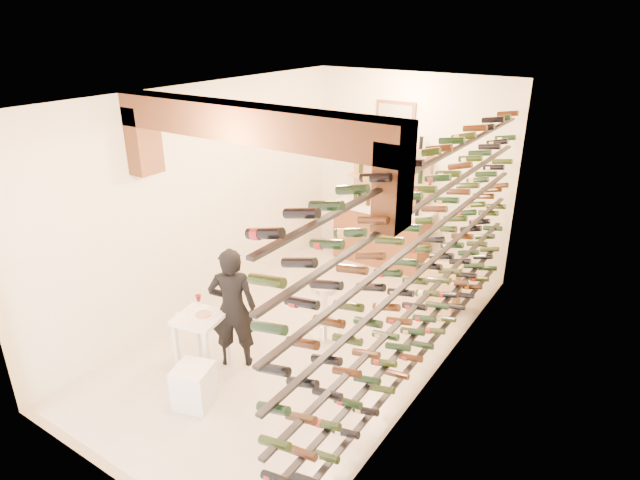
# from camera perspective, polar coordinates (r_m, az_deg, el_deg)

# --- Properties ---
(ground) EXTENTS (6.00, 6.00, 0.00)m
(ground) POSITION_cam_1_polar(r_m,az_deg,el_deg) (7.38, -1.31, -10.10)
(ground) COLOR beige
(ground) RESTS_ON ground
(room_shell) EXTENTS (3.52, 6.02, 3.21)m
(room_shell) POSITION_cam_1_polar(r_m,az_deg,el_deg) (6.24, -2.87, 6.40)
(room_shell) COLOR #EEE7CE
(room_shell) RESTS_ON ground
(wine_rack) EXTENTS (0.32, 5.70, 2.56)m
(wine_rack) POSITION_cam_1_polar(r_m,az_deg,el_deg) (5.99, 10.65, -1.89)
(wine_rack) COLOR black
(wine_rack) RESTS_ON ground
(back_counter) EXTENTS (1.70, 0.62, 1.29)m
(back_counter) POSITION_cam_1_polar(r_m,az_deg,el_deg) (9.31, 6.51, 0.71)
(back_counter) COLOR brown
(back_counter) RESTS_ON ground
(back_shelving) EXTENTS (1.40, 0.31, 2.73)m
(back_shelving) POSITION_cam_1_polar(r_m,az_deg,el_deg) (9.29, 7.37, 4.81)
(back_shelving) COLOR tan
(back_shelving) RESTS_ON ground
(tasting_table) EXTENTS (0.62, 0.62, 0.91)m
(tasting_table) POSITION_cam_1_polar(r_m,az_deg,el_deg) (6.58, -12.60, -8.87)
(tasting_table) COLOR white
(tasting_table) RESTS_ON ground
(white_stool) EXTENTS (0.48, 0.48, 0.48)m
(white_stool) POSITION_cam_1_polar(r_m,az_deg,el_deg) (6.28, -13.22, -14.82)
(white_stool) COLOR white
(white_stool) RESTS_ON ground
(person) EXTENTS (0.68, 0.63, 1.55)m
(person) POSITION_cam_1_polar(r_m,az_deg,el_deg) (6.54, -9.25, -7.15)
(person) COLOR black
(person) RESTS_ON ground
(chrome_barstool) EXTENTS (0.40, 0.40, 0.77)m
(chrome_barstool) POSITION_cam_1_polar(r_m,az_deg,el_deg) (7.16, 0.48, -7.07)
(chrome_barstool) COLOR silver
(chrome_barstool) RESTS_ON ground
(crate_lower) EXTENTS (0.55, 0.39, 0.33)m
(crate_lower) POSITION_cam_1_polar(r_m,az_deg,el_deg) (8.18, 12.47, -5.81)
(crate_lower) COLOR #DDAA79
(crate_lower) RESTS_ON ground
(crate_upper) EXTENTS (0.56, 0.41, 0.31)m
(crate_upper) POSITION_cam_1_polar(r_m,az_deg,el_deg) (8.04, 12.66, -3.79)
(crate_upper) COLOR #DDAA79
(crate_upper) RESTS_ON crate_lower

